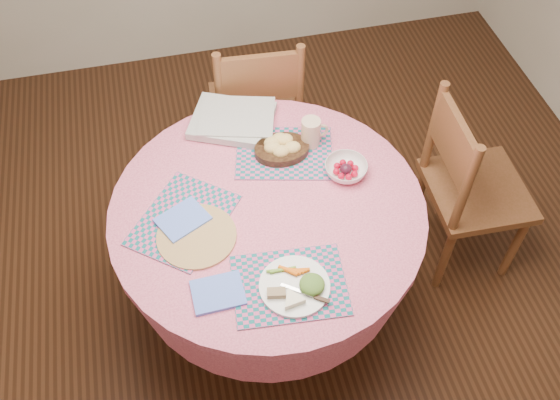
{
  "coord_description": "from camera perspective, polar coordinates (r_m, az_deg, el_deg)",
  "views": [
    {
      "loc": [
        -0.3,
        -1.47,
        2.65
      ],
      "look_at": [
        0.05,
        0.0,
        0.78
      ],
      "focal_mm": 40.0,
      "sensor_mm": 36.0,
      "label": 1
    }
  ],
  "objects": [
    {
      "name": "newspaper_stack",
      "position": [
        2.72,
        -4.32,
        7.32
      ],
      "size": [
        0.42,
        0.39,
        0.04
      ],
      "rotation": [
        0.0,
        0.0,
        -0.43
      ],
      "color": "silver",
      "rests_on": "dining_table"
    },
    {
      "name": "fruit_bowl",
      "position": [
        2.53,
        6.04,
        2.82
      ],
      "size": [
        0.2,
        0.2,
        0.05
      ],
      "rotation": [
        0.0,
        0.0,
        -0.16
      ],
      "color": "white",
      "rests_on": "dining_table"
    },
    {
      "name": "ground",
      "position": [
        3.05,
        -0.93,
        -9.43
      ],
      "size": [
        4.0,
        4.0,
        0.0
      ],
      "primitive_type": "plane",
      "color": "#331C0F",
      "rests_on": "ground"
    },
    {
      "name": "dining_table",
      "position": [
        2.58,
        -1.08,
        -3.34
      ],
      "size": [
        1.24,
        1.24,
        0.75
      ],
      "color": "pink",
      "rests_on": "ground"
    },
    {
      "name": "placemat_back",
      "position": [
        2.61,
        0.39,
        4.33
      ],
      "size": [
        0.46,
        0.39,
        0.01
      ],
      "primitive_type": "cube",
      "rotation": [
        0.0,
        0.0,
        -0.24
      ],
      "color": "#13656B",
      "rests_on": "dining_table"
    },
    {
      "name": "napkin_near",
      "position": [
        2.21,
        -5.69,
        -8.44
      ],
      "size": [
        0.18,
        0.15,
        0.01
      ],
      "primitive_type": "cube",
      "rotation": [
        0.0,
        0.0,
        0.03
      ],
      "color": "#6082F8",
      "rests_on": "dining_table"
    },
    {
      "name": "dinner_plate",
      "position": [
        2.19,
        1.58,
        -7.85
      ],
      "size": [
        0.25,
        0.25,
        0.05
      ],
      "rotation": [
        0.0,
        0.0,
        -0.19
      ],
      "color": "white",
      "rests_on": "placemat_front"
    },
    {
      "name": "wicker_trivet",
      "position": [
        2.35,
        -7.63,
        -3.3
      ],
      "size": [
        0.3,
        0.3,
        0.01
      ],
      "primitive_type": "cylinder",
      "color": "#A47447",
      "rests_on": "dining_table"
    },
    {
      "name": "placemat_left",
      "position": [
        2.41,
        -8.82,
        -1.81
      ],
      "size": [
        0.48,
        0.5,
        0.01
      ],
      "primitive_type": "cube",
      "rotation": [
        0.0,
        0.0,
        0.9
      ],
      "color": "#13656B",
      "rests_on": "dining_table"
    },
    {
      "name": "placemat_front",
      "position": [
        2.22,
        0.87,
        -7.78
      ],
      "size": [
        0.43,
        0.33,
        0.01
      ],
      "primitive_type": "cube",
      "rotation": [
        0.0,
        0.0,
        -0.09
      ],
      "color": "#13656B",
      "rests_on": "dining_table"
    },
    {
      "name": "latte_mug",
      "position": [
        2.6,
        2.88,
        6.21
      ],
      "size": [
        0.12,
        0.08,
        0.13
      ],
      "color": "beige",
      "rests_on": "placemat_back"
    },
    {
      "name": "napkin_far",
      "position": [
        2.4,
        -8.88,
        -1.78
      ],
      "size": [
        0.22,
        0.21,
        0.01
      ],
      "primitive_type": "cube",
      "rotation": [
        0.0,
        0.0,
        0.47
      ],
      "color": "#6082F8",
      "rests_on": "placemat_left"
    },
    {
      "name": "chair_back",
      "position": [
        3.16,
        -2.09,
        8.34
      ],
      "size": [
        0.48,
        0.46,
        0.97
      ],
      "rotation": [
        0.0,
        0.0,
        3.07
      ],
      "color": "brown",
      "rests_on": "ground"
    },
    {
      "name": "bread_bowl",
      "position": [
        2.58,
        0.12,
        4.89
      ],
      "size": [
        0.23,
        0.23,
        0.08
      ],
      "color": "black",
      "rests_on": "placemat_back"
    },
    {
      "name": "chair_right",
      "position": [
        2.93,
        16.79,
        1.25
      ],
      "size": [
        0.45,
        0.47,
        0.97
      ],
      "rotation": [
        0.0,
        0.0,
        1.54
      ],
      "color": "brown",
      "rests_on": "ground"
    }
  ]
}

